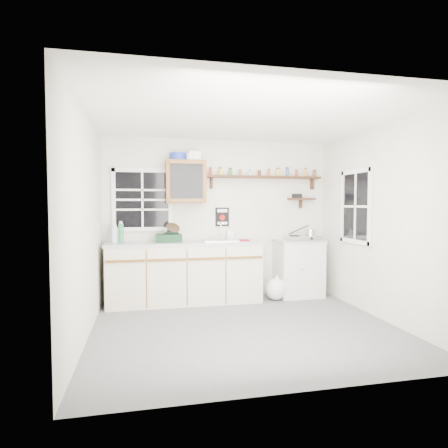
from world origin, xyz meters
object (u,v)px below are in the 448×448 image
object	(u,v)px
spice_shelf	(264,177)
upper_cabinet	(186,182)
right_cabinet	(298,268)
dish_rack	(170,236)
main_cabinet	(185,272)
hotplate	(302,238)

from	to	relation	value
spice_shelf	upper_cabinet	bearing A→B (deg)	-176.91
right_cabinet	upper_cabinet	size ratio (longest dim) A/B	1.40
upper_cabinet	dish_rack	size ratio (longest dim) A/B	1.70
dish_rack	right_cabinet	bearing A→B (deg)	-0.40
main_cabinet	upper_cabinet	bearing A→B (deg)	76.32
upper_cabinet	spice_shelf	world-z (taller)	upper_cabinet
upper_cabinet	hotplate	distance (m)	2.06
main_cabinet	dish_rack	size ratio (longest dim) A/B	6.04
right_cabinet	dish_rack	size ratio (longest dim) A/B	2.38
dish_rack	hotplate	world-z (taller)	dish_rack
upper_cabinet	dish_rack	bearing A→B (deg)	-156.77
main_cabinet	spice_shelf	bearing A→B (deg)	9.20
hotplate	right_cabinet	bearing A→B (deg)	154.93
right_cabinet	spice_shelf	bearing A→B (deg)	160.14
spice_shelf	hotplate	size ratio (longest dim) A/B	3.39
right_cabinet	upper_cabinet	distance (m)	2.26
main_cabinet	upper_cabinet	xyz separation A→B (m)	(0.03, 0.14, 1.36)
main_cabinet	hotplate	distance (m)	1.95
spice_shelf	hotplate	bearing A→B (deg)	-19.75
right_cabinet	hotplate	bearing A→B (deg)	-18.75
upper_cabinet	right_cabinet	bearing A→B (deg)	-3.76
dish_rack	hotplate	xyz separation A→B (m)	(2.11, -0.03, -0.07)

